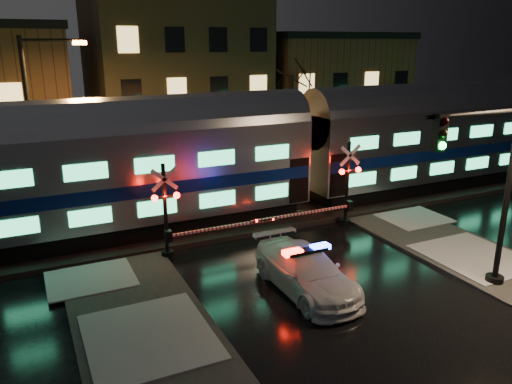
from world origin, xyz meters
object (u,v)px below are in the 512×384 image
(traffic_light, at_px, (487,194))
(police_car, at_px, (306,271))
(crossing_signal_left, at_px, (176,220))
(streetlight, at_px, (37,119))
(crossing_signal_right, at_px, (341,193))

(traffic_light, bearing_deg, police_car, 148.68)
(police_car, bearing_deg, crossing_signal_left, 124.29)
(crossing_signal_left, distance_m, streetlight, 8.65)
(crossing_signal_right, distance_m, streetlight, 14.24)
(police_car, distance_m, traffic_light, 6.45)
(police_car, height_order, traffic_light, traffic_light)
(crossing_signal_left, xyz_separation_m, streetlight, (-4.33, 6.70, 3.34))
(police_car, distance_m, crossing_signal_right, 6.60)
(crossing_signal_left, relative_size, traffic_light, 0.82)
(police_car, distance_m, streetlight, 14.23)
(crossing_signal_right, bearing_deg, police_car, -134.93)
(crossing_signal_right, bearing_deg, crossing_signal_left, -179.98)
(police_car, xyz_separation_m, traffic_light, (5.24, -2.53, 2.79))
(police_car, relative_size, streetlight, 0.58)
(traffic_light, xyz_separation_m, streetlight, (-12.75, 13.86, 1.41))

